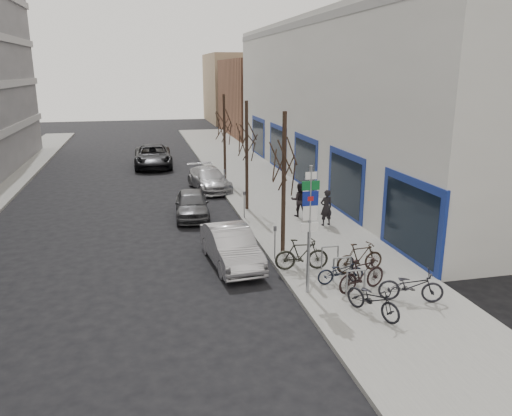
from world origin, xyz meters
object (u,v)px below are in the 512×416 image
tree_far (224,118)px  bike_far_curb (411,283)px  meter_mid (244,202)px  bike_near_left (373,297)px  bike_mid_curb (341,270)px  parked_car_mid (192,204)px  bike_near_right (362,274)px  parked_car_back (209,179)px  meter_front (275,239)px  parked_car_front (231,246)px  highway_sign_pole (309,222)px  pedestrian_far (299,200)px  bike_rack (342,266)px  tree_mid (247,130)px  meter_back (225,178)px  bike_far_inner (360,257)px  tree_near (284,150)px  pedestrian_near (326,208)px  bike_mid_inner (302,254)px  lane_car (153,156)px

tree_far → bike_far_curb: bearing=-81.6°
meter_mid → bike_near_left: bearing=-81.4°
bike_mid_curb → bike_far_curb: 2.30m
parked_car_mid → bike_near_right: bearing=-62.6°
parked_car_mid → parked_car_back: 5.74m
meter_mid → parked_car_back: bearing=96.4°
meter_front → parked_car_front: meter_front is taller
highway_sign_pole → tree_far: tree_far is taller
bike_far_curb → pedestrian_far: 9.48m
bike_rack → tree_mid: tree_mid is taller
meter_front → bike_near_right: 3.84m
meter_back → bike_far_inner: meter_back is taller
bike_far_curb → tree_near: bearing=49.3°
meter_back → pedestrian_near: pedestrian_near is taller
bike_near_left → bike_far_inner: bearing=47.2°
tree_mid → meter_mid: tree_mid is taller
bike_mid_inner → parked_car_back: bearing=13.6°
bike_mid_curb → parked_car_mid: 10.02m
tree_far → meter_mid: tree_far is taller
pedestrian_far → bike_mid_curb: bearing=92.6°
pedestrian_far → pedestrian_near: bearing=124.5°
meter_front → meter_back: bearing=90.0°
highway_sign_pole → bike_rack: size_ratio=1.86×
tree_near → bike_mid_inner: tree_near is taller
parked_car_front → bike_mid_inner: bearing=-37.6°
parked_car_front → highway_sign_pole: bearing=-65.2°
parked_car_back → pedestrian_near: (4.08, -8.65, 0.31)m
parked_car_mid → pedestrian_near: 6.49m
tree_mid → bike_far_curb: (2.62, -11.31, -3.37)m
tree_near → meter_mid: size_ratio=4.33×
tree_mid → lane_car: (-4.20, 13.39, -3.31)m
bike_far_inner → parked_car_front: 4.62m
bike_near_left → parked_car_mid: size_ratio=0.48×
bike_far_curb → lane_car: size_ratio=0.34×
tree_far → bike_far_inner: (2.07, -15.37, -3.41)m
bike_mid_curb → pedestrian_near: bearing=-15.3°
bike_near_right → parked_car_mid: 10.82m
bike_near_left → parked_car_back: 17.18m
highway_sign_pole → bike_mid_inner: highway_sign_pole is taller
tree_near → bike_near_left: 6.45m
bike_near_left → bike_near_right: size_ratio=1.02×
bike_rack → tree_far: tree_far is taller
bike_far_curb → parked_car_back: 16.90m
bike_near_right → bike_far_curb: bike_far_curb is taller
bike_near_left → parked_car_mid: parked_car_mid is taller
highway_sign_pole → tree_mid: (0.20, 10.01, 1.65)m
meter_back → bike_near_right: bearing=-82.3°
bike_mid_curb → bike_mid_inner: size_ratio=0.83×
bike_far_curb → parked_car_front: bearing=66.6°
meter_mid → lane_car: 15.35m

